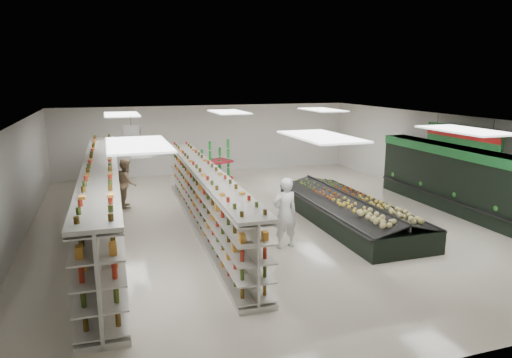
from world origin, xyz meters
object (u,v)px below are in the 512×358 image
object	(u,v)px
soda_endcap	(215,163)
shopper_background	(127,183)
shopper_main	(285,213)
gondola_left	(103,202)
gondola_center	(205,201)
produce_island	(348,210)

from	to	relation	value
soda_endcap	shopper_background	bearing A→B (deg)	-142.93
shopper_main	gondola_left	bearing A→B (deg)	-36.37
gondola_center	shopper_main	xyz separation A→B (m)	(1.67, -2.24, 0.10)
produce_island	shopper_background	bearing A→B (deg)	147.43
produce_island	soda_endcap	bearing A→B (deg)	110.15
shopper_main	shopper_background	xyz separation A→B (m)	(-3.78, 5.44, -0.10)
soda_endcap	gondola_center	bearing A→B (deg)	-105.98
shopper_background	produce_island	bearing A→B (deg)	-119.15
gondola_center	shopper_main	distance (m)	2.80
gondola_left	shopper_background	distance (m)	2.93
shopper_main	shopper_background	bearing A→B (deg)	-61.76
soda_endcap	shopper_main	size ratio (longest dim) A/B	0.88
gondola_left	gondola_center	bearing A→B (deg)	-6.62
produce_island	gondola_left	bearing A→B (deg)	169.83
soda_endcap	shopper_main	bearing A→B (deg)	-90.59
gondola_center	soda_endcap	xyz separation A→B (m)	(1.75, 6.11, -0.04)
gondola_left	produce_island	bearing A→B (deg)	-9.46
gondola_center	shopper_main	size ratio (longest dim) A/B	5.61
gondola_center	shopper_background	xyz separation A→B (m)	(-2.11, 3.19, 0.01)
produce_island	shopper_main	bearing A→B (deg)	-153.69
gondola_center	soda_endcap	distance (m)	6.36
produce_island	shopper_background	world-z (taller)	shopper_background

